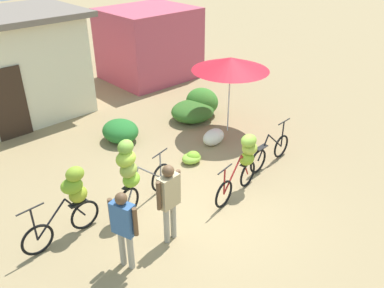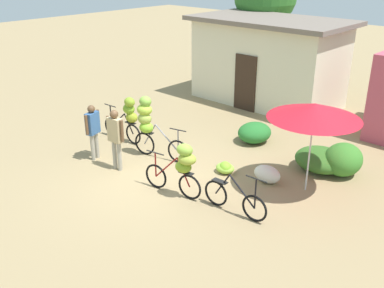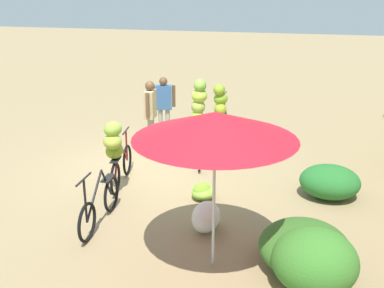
% 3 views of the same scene
% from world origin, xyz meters
% --- Properties ---
extents(ground_plane, '(60.00, 60.00, 0.00)m').
position_xyz_m(ground_plane, '(0.00, 0.00, 0.00)').
color(ground_plane, '#947E57').
extents(shop_pink, '(3.20, 2.80, 2.62)m').
position_xyz_m(shop_pink, '(4.41, 7.34, 1.31)').
color(shop_pink, '#BD495D').
rests_on(shop_pink, ground).
extents(hedge_bush_front_left, '(0.94, 1.08, 0.60)m').
position_xyz_m(hedge_bush_front_left, '(0.52, 3.66, 0.30)').
color(hedge_bush_front_left, '#256D2A').
rests_on(hedge_bush_front_left, ground).
extents(hedge_bush_front_right, '(1.36, 1.24, 0.59)m').
position_xyz_m(hedge_bush_front_right, '(2.89, 3.28, 0.29)').
color(hedge_bush_front_right, '#336624').
rests_on(hedge_bush_front_right, ground).
extents(hedge_bush_mid, '(0.94, 1.07, 0.84)m').
position_xyz_m(hedge_bush_mid, '(3.42, 3.41, 0.42)').
color(hedge_bush_mid, '#387A2A').
rests_on(hedge_bush_mid, ground).
extents(market_umbrella, '(2.12, 2.12, 2.17)m').
position_xyz_m(market_umbrella, '(3.15, 2.07, 2.00)').
color(market_umbrella, beige).
rests_on(market_umbrella, ground).
extents(bicycle_leftmost, '(1.59, 0.41, 1.43)m').
position_xyz_m(bicycle_leftmost, '(-2.24, 1.09, 0.84)').
color(bicycle_leftmost, black).
rests_on(bicycle_leftmost, ground).
extents(bicycle_near_pile, '(1.72, 0.60, 1.72)m').
position_xyz_m(bicycle_near_pile, '(-1.02, 0.84, 1.00)').
color(bicycle_near_pile, black).
rests_on(bicycle_near_pile, ground).
extents(bicycle_center_loaded, '(1.58, 0.48, 1.36)m').
position_xyz_m(bicycle_center_loaded, '(1.19, -0.19, 0.81)').
color(bicycle_center_loaded, black).
rests_on(bicycle_center_loaded, ground).
extents(bicycle_by_shop, '(1.62, 0.17, 1.02)m').
position_xyz_m(bicycle_by_shop, '(2.52, 0.09, 0.34)').
color(bicycle_by_shop, black).
rests_on(bicycle_by_shop, ground).
extents(banana_pile_on_ground, '(0.54, 0.48, 0.31)m').
position_xyz_m(banana_pile_on_ground, '(1.16, 1.46, 0.14)').
color(banana_pile_on_ground, '#8EC03E').
rests_on(banana_pile_on_ground, ground).
extents(produce_sack, '(0.72, 0.48, 0.44)m').
position_xyz_m(produce_sack, '(2.24, 1.76, 0.22)').
color(produce_sack, silver).
rests_on(produce_sack, ground).
extents(person_vendor, '(0.58, 0.24, 1.64)m').
position_xyz_m(person_vendor, '(-1.04, -0.30, 1.00)').
color(person_vendor, gray).
rests_on(person_vendor, ground).
extents(person_bystander, '(0.31, 0.56, 1.55)m').
position_xyz_m(person_bystander, '(-2.02, -0.30, 0.94)').
color(person_bystander, gray).
rests_on(person_bystander, ground).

